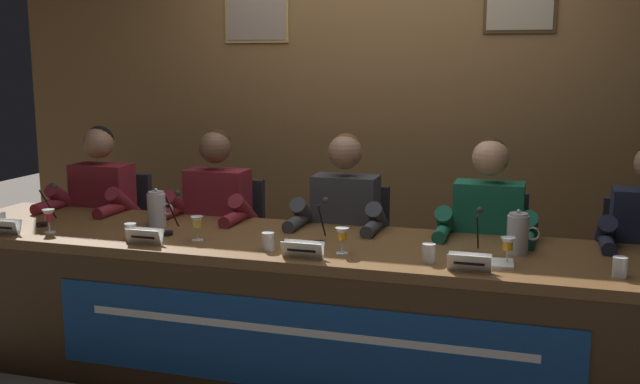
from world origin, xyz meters
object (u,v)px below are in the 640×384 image
Objects in this scene: water_cup_right at (429,254)px; microphone_far_left at (46,211)px; conference_table at (313,290)px; chair_far_right at (640,290)px; panelist_left at (212,219)px; microphone_center at (321,229)px; nameplate_far_left at (5,227)px; chair_center at (350,266)px; water_cup_center at (268,242)px; document_stack_right at (489,263)px; juice_glass_far_left at (49,217)px; water_cup_far_right at (620,268)px; juice_glass_right at (508,246)px; chair_left at (227,256)px; water_pitcher_left_side at (157,209)px; water_cup_left at (131,233)px; juice_glass_center at (342,236)px; nameplate_left at (145,236)px; water_pitcher_right_side at (518,233)px; panelist_center at (342,227)px; panelist_right at (486,237)px; panelist_far_left at (96,211)px; chair_right at (487,277)px; juice_glass_left at (197,224)px; microphone_right at (477,241)px; water_cup_far_left at (0,220)px; microphone_left at (171,219)px; chair_far_left at (116,246)px.

microphone_far_left is at bearing 176.07° from water_cup_right.
conference_table is 4.69× the size of chair_far_right.
panelist_left is 5.67× the size of microphone_center.
chair_far_right is (3.18, 0.95, -0.34)m from nameplate_far_left.
chair_center is 10.58× the size of water_cup_center.
microphone_far_left reaches higher than document_stack_right.
juice_glass_far_left is 1.46× the size of water_cup_far_right.
juice_glass_right is at bearing 173.52° from water_cup_far_right.
microphone_center is 1.74× the size of juice_glass_right.
chair_left is 1.63m from water_cup_right.
water_pitcher_left_side is at bearing 173.68° from microphone_center.
juice_glass_center reaches higher than water_cup_left.
water_pitcher_right_side is (1.75, 0.36, 0.05)m from nameplate_left.
panelist_center is 14.43× the size of water_cup_center.
nameplate_left is at bearing -155.52° from panelist_right.
panelist_far_left is at bearing 180.00° from panelist_center.
chair_right is (1.70, 0.86, -0.33)m from water_cup_left.
panelist_far_left is at bearing -172.76° from chair_center.
document_stack_right is (-0.53, 0.04, -0.03)m from water_cup_far_right.
juice_glass_left is at bearing -150.68° from chair_right.
microphone_right is at bearing -2.00° from microphone_center.
juice_glass_far_left is 1.00× the size of juice_glass_center.
juice_glass_far_left is at bearing 27.66° from nameplate_far_left.
chair_center is 0.78m from chair_right.
panelist_center is 1.36× the size of chair_far_right.
juice_glass_center is (1.92, 0.01, 0.05)m from water_cup_far_left.
microphone_center reaches higher than juice_glass_left.
water_cup_center is at bearing -173.70° from juice_glass_center.
microphone_left reaches higher than juice_glass_left.
juice_glass_center is at bearing -13.27° from water_pitcher_left_side.
water_cup_far_left and water_cup_left have the same top height.
nameplate_far_left is 0.14× the size of panelist_left.
microphone_center is at bearing 161.57° from water_cup_right.
chair_right is (2.39, 0.95, -0.34)m from nameplate_far_left.
conference_table is at bearing -18.71° from panelist_far_left.
water_cup_far_left is at bearing -179.78° from juice_glass_center.
juice_glass_far_left is 0.57× the size of microphone_left.
chair_right reaches higher than water_cup_center.
conference_table is at bearing 4.67° from juice_glass_far_left.
nameplate_left is 2.14× the size of water_cup_right.
juice_glass_right is (1.51, -0.00, 0.00)m from juice_glass_left.
panelist_left is (-0.78, 0.53, 0.20)m from conference_table.
juice_glass_center is at bearing -177.51° from juice_glass_right.
nameplate_far_left is 0.69m from water_cup_left.
chair_center is (0.92, 0.86, -0.33)m from water_cup_left.
water_pitcher_left_side is (-1.53, 0.29, 0.06)m from water_cup_right.
water_cup_center is (-0.19, -0.12, 0.25)m from conference_table.
chair_left is at bearing 180.00° from chair_far_right.
chair_far_left and chair_center have the same top height.
panelist_far_left is 5.67× the size of microphone_left.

